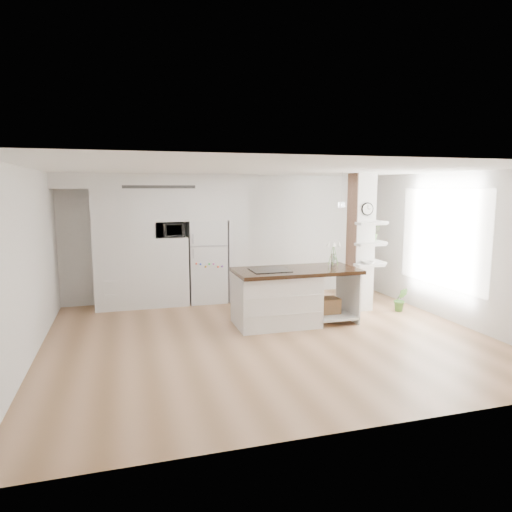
{
  "coord_description": "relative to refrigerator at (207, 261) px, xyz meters",
  "views": [
    {
      "loc": [
        -2.2,
        -6.82,
        2.4
      ],
      "look_at": [
        0.05,
        0.9,
        1.21
      ],
      "focal_mm": 32.0,
      "sensor_mm": 36.0,
      "label": 1
    }
  ],
  "objects": [
    {
      "name": "decor_bowl",
      "position": [
        2.82,
        -1.78,
        0.13
      ],
      "size": [
        0.22,
        0.22,
        0.05
      ],
      "primitive_type": "imported",
      "color": "white",
      "rests_on": "column"
    },
    {
      "name": "floor",
      "position": [
        0.53,
        -2.68,
        -0.88
      ],
      "size": [
        7.0,
        6.0,
        0.01
      ],
      "primitive_type": "cube",
      "color": "tan",
      "rests_on": "ground"
    },
    {
      "name": "column",
      "position": [
        2.9,
        -1.55,
        0.48
      ],
      "size": [
        0.69,
        0.9,
        2.7
      ],
      "color": "silver",
      "rests_on": "floor"
    },
    {
      "name": "bookshelf",
      "position": [
        -1.82,
        -0.18,
        -0.6
      ],
      "size": [
        0.55,
        0.33,
        0.63
      ],
      "rotation": [
        0.0,
        0.0,
        0.06
      ],
      "color": "silver",
      "rests_on": "floor"
    },
    {
      "name": "window",
      "position": [
        4.0,
        -2.38,
        0.62
      ],
      "size": [
        0.0,
        2.4,
        2.4
      ],
      "primitive_type": "plane",
      "rotation": [
        1.57,
        0.0,
        -1.57
      ],
      "color": "white",
      "rests_on": "room"
    },
    {
      "name": "microwave",
      "position": [
        -0.75,
        -0.06,
        0.69
      ],
      "size": [
        0.54,
        0.37,
        0.3
      ],
      "primitive_type": "imported",
      "color": "#2D2D2D",
      "rests_on": "cabinet_wall"
    },
    {
      "name": "refrigerator",
      "position": [
        0.0,
        0.0,
        0.0
      ],
      "size": [
        0.78,
        0.69,
        1.75
      ],
      "color": "white",
      "rests_on": "floor"
    },
    {
      "name": "floor_plant_b",
      "position": [
        3.52,
        -0.32,
        -0.63
      ],
      "size": [
        0.35,
        0.35,
        0.49
      ],
      "primitive_type": "imported",
      "rotation": [
        0.0,
        0.0,
        0.31
      ],
      "color": "#478033",
      "rests_on": "floor"
    },
    {
      "name": "pendant_light",
      "position": [
        2.23,
        -2.53,
        1.24
      ],
      "size": [
        0.12,
        0.12,
        0.1
      ],
      "primitive_type": "cylinder",
      "color": "white",
      "rests_on": "room"
    },
    {
      "name": "cabinet_wall",
      "position": [
        -0.92,
        -0.01,
        0.63
      ],
      "size": [
        4.0,
        0.71,
        2.7
      ],
      "color": "silver",
      "rests_on": "floor"
    },
    {
      "name": "shelf_plant",
      "position": [
        3.15,
        -1.38,
        0.65
      ],
      "size": [
        0.27,
        0.23,
        0.3
      ],
      "primitive_type": "imported",
      "color": "#478033",
      "rests_on": "column"
    },
    {
      "name": "floor_plant_a",
      "position": [
        3.52,
        -1.88,
        -0.64
      ],
      "size": [
        0.32,
        0.29,
        0.48
      ],
      "primitive_type": "imported",
      "rotation": [
        0.0,
        0.0,
        -0.36
      ],
      "color": "#478033",
      "rests_on": "floor"
    },
    {
      "name": "room",
      "position": [
        0.53,
        -2.68,
        0.98
      ],
      "size": [
        7.04,
        6.04,
        2.72
      ],
      "color": "white",
      "rests_on": "ground"
    },
    {
      "name": "kitchen_island",
      "position": [
        0.99,
        -2.04,
        -0.36
      ],
      "size": [
        2.2,
        1.05,
        1.56
      ],
      "rotation": [
        0.0,
        0.0,
        0.0
      ],
      "color": "silver",
      "rests_on": "floor"
    }
  ]
}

